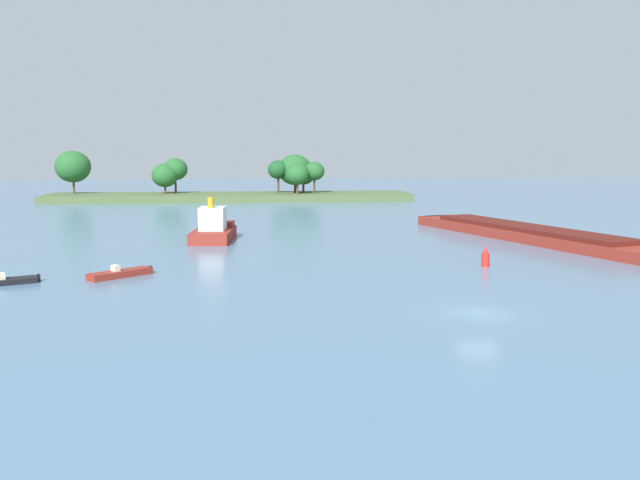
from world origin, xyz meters
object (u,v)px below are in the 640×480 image
object	(u,v)px
cargo_barge	(542,235)
channel_buoy_red	(486,258)
tugboat	(213,229)
fishing_skiff	(6,281)
small_motorboat	(120,273)

from	to	relation	value
cargo_barge	channel_buoy_red	distance (m)	18.87
tugboat	cargo_barge	size ratio (longest dim) A/B	0.24
fishing_skiff	channel_buoy_red	world-z (taller)	channel_buoy_red
tugboat	cargo_barge	bearing A→B (deg)	-8.72
small_motorboat	channel_buoy_red	bearing A→B (deg)	3.81
tugboat	fishing_skiff	xyz separation A→B (m)	(-14.67, -24.89, -1.05)
small_motorboat	fishing_skiff	bearing A→B (deg)	-164.84
tugboat	channel_buoy_red	size ratio (longest dim) A/B	5.26
small_motorboat	cargo_barge	world-z (taller)	cargo_barge
cargo_barge	small_motorboat	bearing A→B (deg)	-158.34
fishing_skiff	small_motorboat	bearing A→B (deg)	15.16
tugboat	small_motorboat	bearing A→B (deg)	-105.81
small_motorboat	channel_buoy_red	distance (m)	31.52
tugboat	fishing_skiff	bearing A→B (deg)	-120.51
small_motorboat	fishing_skiff	distance (m)	8.55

